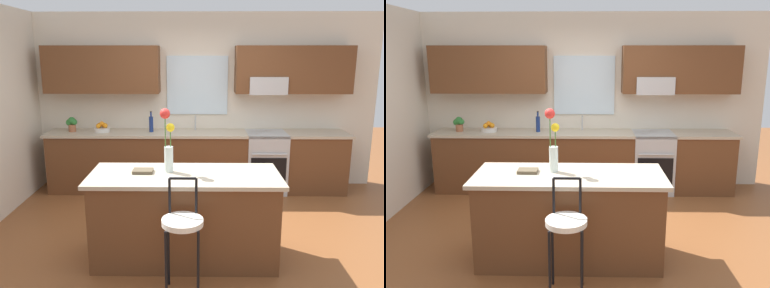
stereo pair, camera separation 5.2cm
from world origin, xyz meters
The scene contains 12 objects.
ground_plane centered at (0.00, 0.00, 0.00)m, with size 14.00×14.00×0.00m, color brown.
back_wall_assembly centered at (0.02, 1.98, 1.51)m, with size 5.60×0.50×2.70m.
counter_run centered at (0.00, 1.70, 0.47)m, with size 4.56×0.64×0.92m.
sink_faucet centered at (-0.03, 1.84, 1.06)m, with size 0.02×0.13×0.23m.
oven_range centered at (1.05, 1.68, 0.46)m, with size 0.60×0.64×0.92m.
kitchen_island centered at (-0.12, -0.41, 0.46)m, with size 1.90×0.79×0.92m.
bar_stool_near centered at (-0.12, -1.02, 0.64)m, with size 0.36×0.36×1.04m.
flower_vase centered at (-0.29, -0.34, 1.23)m, with size 0.14×0.10×0.65m.
cookbook centered at (-0.54, -0.37, 0.94)m, with size 0.20×0.15×0.03m, color brown.
fruit_bowl_oranges centered at (-1.46, 1.70, 0.98)m, with size 0.24×0.24×0.16m.
bottle_olive_oil centered at (-0.70, 1.70, 1.05)m, with size 0.06×0.06×0.32m.
potted_plant_small centered at (-1.91, 1.70, 1.05)m, with size 0.18×0.12×0.23m.
Camera 2 is at (0.05, -4.09, 2.09)m, focal length 36.27 mm.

